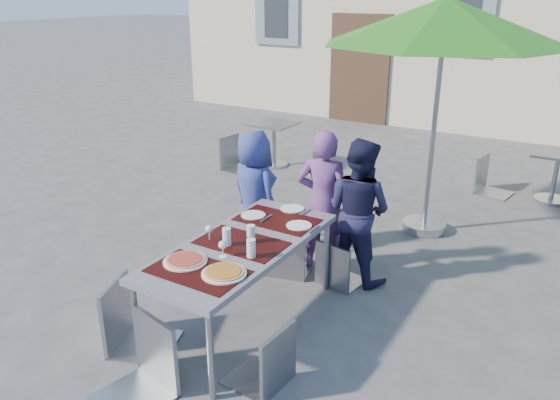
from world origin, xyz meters
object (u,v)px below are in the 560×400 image
Objects in this scene: chair_2 at (339,238)px; pizza_near_left at (185,260)px; child_1 at (323,202)px; chair_0 at (257,220)px; dining_table at (241,249)px; chair_3 at (125,276)px; bg_chair_r_0 at (316,143)px; bg_chair_l_1 at (492,152)px; bg_chair_l_0 at (234,133)px; cafe_table_1 at (556,170)px; chair_4 at (267,322)px; pizza_near_right at (224,272)px; patio_umbrella at (445,23)px; child_2 at (358,211)px; cafe_table_0 at (274,137)px; chair_1 at (288,227)px; child_0 at (254,193)px; chair_5 at (139,316)px.

pizza_near_left is at bearing -111.05° from chair_2.
child_1 is 0.68m from chair_0.
chair_3 reaches higher than dining_table.
bg_chair_r_0 reaches higher than pizza_near_left.
bg_chair_l_1 is (2.29, 0.81, 0.01)m from bg_chair_r_0.
bg_chair_l_0 is 1.48× the size of cafe_table_1.
chair_4 is 1.35× the size of cafe_table_1.
patio_umbrella is at bearing 80.42° from pizza_near_right.
patio_umbrella reaches higher than pizza_near_left.
chair_4 is (0.40, -0.06, -0.24)m from pizza_near_right.
child_2 is 1.64× the size of chair_2.
bg_chair_l_0 reaches higher than pizza_near_left.
chair_4 is 1.28× the size of cafe_table_0.
chair_1 is at bearing -45.79° from bg_chair_l_0.
pizza_near_right is at bearing 136.13° from child_0.
dining_table is at bearing 111.46° from pizza_near_right.
bg_chair_r_0 is (-1.04, 4.08, -0.20)m from pizza_near_left.
child_0 is 1.28× the size of chair_5.
chair_2 is 1.21× the size of cafe_table_0.
cafe_table_1 is (1.41, 3.26, -0.27)m from child_2.
chair_4 is at bearing -4.40° from pizza_near_left.
bg_chair_l_1 is at bearing 78.74° from chair_2.
bg_chair_l_0 reaches higher than chair_2.
child_2 is 1.99× the size of cafe_table_0.
pizza_near_right is 0.37× the size of chair_1.
patio_umbrella reaches higher than chair_4.
patio_umbrella reaches higher than chair_2.
pizza_near_left is 1.44m from chair_1.
child_1 reaches higher than child_0.
patio_umbrella is at bearing 87.58° from chair_4.
pizza_near_right is 0.36× the size of chair_4.
chair_5 is (0.06, -0.55, -0.15)m from pizza_near_left.
chair_5 is (-0.22, -2.27, -0.10)m from child_1.
chair_0 reaches higher than cafe_table_1.
chair_1 is 3.68m from bg_chair_l_1.
chair_0 is 3.30m from bg_chair_l_0.
cafe_table_1 is 0.83m from bg_chair_l_1.
patio_umbrella is 2.65× the size of bg_chair_r_0.
child_1 is at bearing -39.76° from bg_chair_l_0.
child_1 reaches higher than bg_chair_l_1.
bg_chair_r_0 is at bearing -19.80° from cafe_table_0.
pizza_near_left is 0.32× the size of chair_3.
cafe_table_1 is at bearing 70.13° from chair_5.
child_2 is (1.15, 0.04, 0.03)m from child_0.
child_2 is (0.48, 1.24, 0.00)m from dining_table.
chair_5 is at bearing -102.70° from patio_umbrella.
child_1 is 1.68× the size of chair_2.
dining_table is 4.89m from cafe_table_1.
chair_3 is 1.07× the size of bg_chair_r_0.
bg_chair_l_0 is at bearing -166.72° from cafe_table_1.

